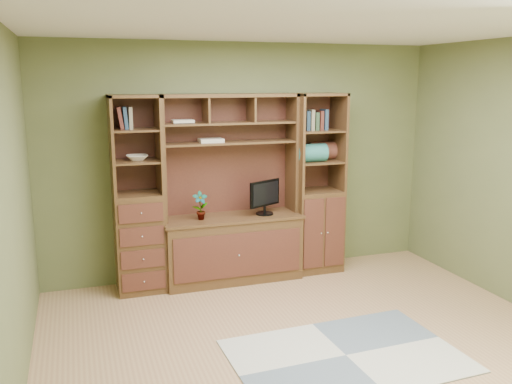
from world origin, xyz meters
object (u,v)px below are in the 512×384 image
object	(u,v)px
center_hutch	(232,190)
monitor	(265,191)
left_tower	(138,195)
right_tower	(316,184)

from	to	relation	value
center_hutch	monitor	size ratio (longest dim) A/B	3.89
left_tower	right_tower	world-z (taller)	same
left_tower	right_tower	bearing A→B (deg)	0.00
center_hutch	monitor	bearing A→B (deg)	-5.45
right_tower	monitor	size ratio (longest dim) A/B	3.89
left_tower	monitor	xyz separation A→B (m)	(1.37, -0.07, -0.03)
center_hutch	right_tower	distance (m)	1.03
center_hutch	right_tower	size ratio (longest dim) A/B	1.00
center_hutch	left_tower	distance (m)	1.00
right_tower	monitor	world-z (taller)	right_tower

